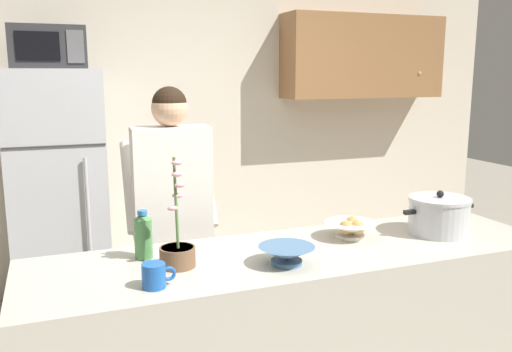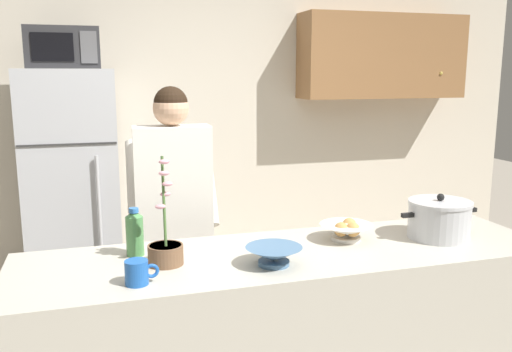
% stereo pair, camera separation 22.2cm
% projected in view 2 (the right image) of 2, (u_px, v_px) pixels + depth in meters
% --- Properties ---
extents(back_wall_unit, '(6.00, 0.48, 2.60)m').
position_uv_depth(back_wall_unit, '(227.00, 113.00, 4.56)').
color(back_wall_unit, beige).
rests_on(back_wall_unit, ground).
extents(kitchen_island, '(2.45, 0.68, 0.92)m').
position_uv_depth(kitchen_island, '(289.00, 345.00, 2.53)').
color(kitchen_island, '#BCB7A8').
rests_on(kitchen_island, ground).
extents(refrigerator, '(0.64, 0.68, 1.75)m').
position_uv_depth(refrigerator, '(73.00, 191.00, 3.91)').
color(refrigerator, '#B7BABF').
rests_on(refrigerator, ground).
extents(microwave, '(0.48, 0.37, 0.28)m').
position_uv_depth(microwave, '(64.00, 48.00, 3.70)').
color(microwave, '#2D2D30').
rests_on(microwave, refrigerator).
extents(person_near_pot, '(0.52, 0.43, 1.65)m').
position_uv_depth(person_near_pot, '(173.00, 199.00, 2.99)').
color(person_near_pot, black).
rests_on(person_near_pot, ground).
extents(cooking_pot, '(0.42, 0.31, 0.22)m').
position_uv_depth(cooking_pot, '(439.00, 219.00, 2.64)').
color(cooking_pot, silver).
rests_on(cooking_pot, kitchen_island).
extents(coffee_mug, '(0.13, 0.09, 0.10)m').
position_uv_depth(coffee_mug, '(137.00, 272.00, 2.06)').
color(coffee_mug, '#1E59B2').
rests_on(coffee_mug, kitchen_island).
extents(bread_bowl, '(0.26, 0.26, 0.10)m').
position_uv_depth(bread_bowl, '(346.00, 230.00, 2.60)').
color(bread_bowl, white).
rests_on(bread_bowl, kitchen_island).
extents(empty_bowl, '(0.24, 0.24, 0.08)m').
position_uv_depth(empty_bowl, '(274.00, 255.00, 2.27)').
color(empty_bowl, '#4C7299').
rests_on(empty_bowl, kitchen_island).
extents(bottle_near_edge, '(0.08, 0.08, 0.22)m').
position_uv_depth(bottle_near_edge, '(135.00, 232.00, 2.38)').
color(bottle_near_edge, '#4C8C4C').
rests_on(bottle_near_edge, kitchen_island).
extents(potted_orchid, '(0.15, 0.15, 0.46)m').
position_uv_depth(potted_orchid, '(166.00, 249.00, 2.27)').
color(potted_orchid, brown).
rests_on(potted_orchid, kitchen_island).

